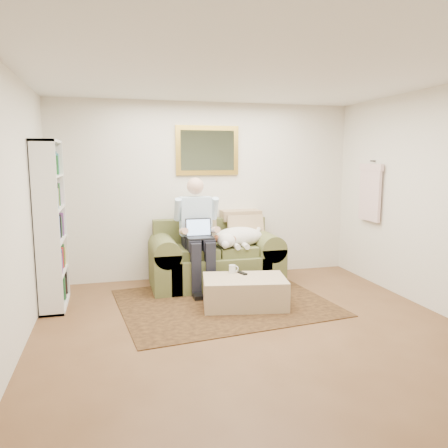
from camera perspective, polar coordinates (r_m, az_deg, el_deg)
name	(u,v)px	position (r m, az deg, el deg)	size (l,w,h in m)	color
room_shell	(251,206)	(4.49, 3.58, 2.31)	(4.51, 5.00, 2.61)	brown
rug	(224,302)	(5.54, 0.00, -10.20)	(2.51, 2.01, 0.01)	black
sofa	(215,263)	(6.24, -1.17, -5.09)	(1.81, 0.92, 1.09)	brown
seated_man	(198,235)	(5.93, -3.37, -1.38)	(0.60, 0.85, 1.53)	#8CB7D8
laptop	(199,233)	(5.86, -3.24, -1.14)	(0.35, 0.28, 0.25)	black
sleeping_dog	(239,237)	(6.16, 1.96, -1.66)	(0.75, 0.47, 0.28)	white
ottoman	(244,292)	(5.37, 2.69, -8.86)	(0.99, 0.63, 0.36)	tan
coffee_mug	(232,269)	(5.52, 1.09, -5.89)	(0.08, 0.08, 0.10)	white
tv_remote	(242,273)	(5.48, 2.41, -6.43)	(0.05, 0.15, 0.02)	black
bookshelf	(51,225)	(5.59, -21.70, -0.14)	(0.28, 0.80, 2.00)	white
wall_mirror	(207,150)	(6.51, -2.18, 9.58)	(0.94, 0.04, 0.72)	gold
hanging_shirt	(370,189)	(6.57, 18.56, 4.33)	(0.06, 0.52, 0.90)	beige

